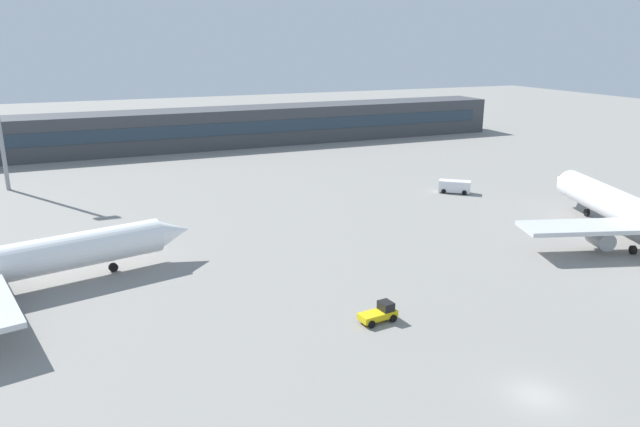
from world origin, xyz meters
The scene contains 4 objects.
ground_plane centered at (0.00, 40.00, 0.00)m, with size 400.00×400.00×0.00m, color gray.
terminal_building centered at (0.00, 111.85, 4.50)m, with size 152.65×12.13×9.00m.
baggage_tug_yellow centered at (-4.84, 14.99, 0.80)m, with size 3.76×2.18×1.75m.
service_van_white centered at (29.28, 52.03, 1.11)m, with size 5.31×4.81×2.08m.
Camera 1 is at (-29.08, -28.63, 25.00)m, focal length 33.26 mm.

